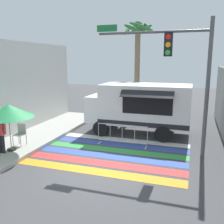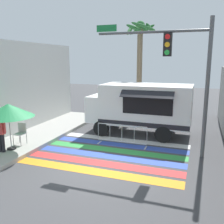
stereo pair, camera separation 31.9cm
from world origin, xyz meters
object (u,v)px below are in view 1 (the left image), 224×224
(food_truck, at_px, (138,105))
(barricade_front, at_px, (122,135))
(folding_chair, at_px, (21,132))
(palm_tree, at_px, (137,52))
(vendor_person, at_px, (1,131))
(traffic_signal_pole, at_px, (183,64))
(patio_umbrella, at_px, (8,111))

(food_truck, relative_size, barricade_front, 2.26)
(folding_chair, xyz_separation_m, palm_tree, (3.51, 7.93, 3.66))
(vendor_person, relative_size, barricade_front, 0.68)
(vendor_person, distance_m, palm_tree, 10.26)
(folding_chair, bearing_deg, food_truck, 30.21)
(traffic_signal_pole, height_order, barricade_front, traffic_signal_pole)
(patio_umbrella, relative_size, barricade_front, 0.88)
(food_truck, relative_size, palm_tree, 0.83)
(vendor_person, bearing_deg, traffic_signal_pole, 34.05)
(food_truck, height_order, vendor_person, food_truck)
(traffic_signal_pole, xyz_separation_m, vendor_person, (-6.85, -2.65, -2.66))
(palm_tree, bearing_deg, traffic_signal_pole, -62.97)
(traffic_signal_pole, relative_size, patio_umbrella, 2.64)
(patio_umbrella, distance_m, palm_tree, 9.66)
(folding_chair, bearing_deg, traffic_signal_pole, 1.94)
(traffic_signal_pole, xyz_separation_m, barricade_front, (-2.55, 0.23, -3.25))
(patio_umbrella, bearing_deg, folding_chair, 95.04)
(food_truck, relative_size, vendor_person, 3.30)
(vendor_person, height_order, palm_tree, palm_tree)
(patio_umbrella, height_order, palm_tree, palm_tree)
(traffic_signal_pole, bearing_deg, folding_chair, -167.03)
(folding_chair, height_order, palm_tree, palm_tree)
(vendor_person, relative_size, palm_tree, 0.25)
(traffic_signal_pole, height_order, folding_chair, traffic_signal_pole)
(food_truck, height_order, folding_chair, food_truck)
(folding_chair, bearing_deg, patio_umbrella, -95.98)
(folding_chair, distance_m, barricade_front, 4.58)
(food_truck, distance_m, traffic_signal_pole, 3.95)
(food_truck, relative_size, traffic_signal_pole, 0.97)
(food_truck, distance_m, patio_umbrella, 6.41)
(food_truck, xyz_separation_m, patio_umbrella, (-4.41, -4.65, 0.30))
(barricade_front, bearing_deg, folding_chair, -157.06)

